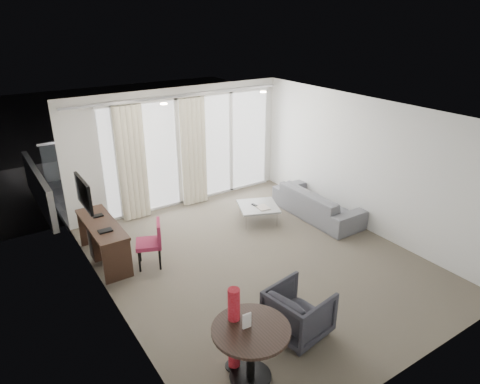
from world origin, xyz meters
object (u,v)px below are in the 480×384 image
rattan_chair_a (186,162)px  rattan_chair_b (204,149)px  round_table (251,353)px  tub_armchair (299,312)px  desk_chair (149,244)px  coffee_table (258,213)px  red_lamp (234,330)px  sofa (317,203)px  desk (104,242)px

rattan_chair_a → rattan_chair_b: size_ratio=0.92×
round_table → rattan_chair_b: 7.81m
rattan_chair_a → tub_armchair: bearing=-81.8°
desk_chair → rattan_chair_a: bearing=76.9°
round_table → coffee_table: size_ratio=1.18×
rattan_chair_b → red_lamp: bearing=-122.6°
tub_armchair → sofa: 3.71m
desk_chair → sofa: size_ratio=0.40×
coffee_table → rattan_chair_b: rattan_chair_b is taller
rattan_chair_b → desk_chair: bearing=-135.4°
coffee_table → rattan_chair_b: 3.85m
desk_chair → rattan_chair_a: rattan_chair_a is taller
coffee_table → rattan_chair_b: (0.79, 3.76, 0.28)m
coffee_table → rattan_chair_a: bearing=91.7°
rattan_chair_b → round_table: bearing=-121.3°
sofa → rattan_chair_b: rattan_chair_b is taller
round_table → sofa: 4.63m
desk → desk_chair: (0.59, -0.58, 0.05)m
desk_chair → rattan_chair_a: size_ratio=0.98×
desk → desk_chair: 0.83m
round_table → red_lamp: 0.33m
sofa → rattan_chair_b: bearing=5.2°
red_lamp → desk: bearing=99.8°
tub_armchair → desk: bearing=16.8°
red_lamp → rattan_chair_a: size_ratio=1.36×
tub_armchair → coffee_table: (1.52, 3.04, -0.17)m
red_lamp → tub_armchair: red_lamp is taller
red_lamp → tub_armchair: bearing=1.8°
desk → tub_armchair: bearing=-63.8°
desk → rattan_chair_a: rattan_chair_a is taller
tub_armchair → coffee_table: 3.41m
desk_chair → red_lamp: red_lamp is taller
sofa → rattan_chair_b: (-0.39, 4.26, 0.15)m
sofa → desk: bearing=80.4°
round_table → desk: bearing=100.2°
red_lamp → rattan_chair_a: (2.47, 6.17, -0.15)m
desk_chair → sofa: 3.72m
desk_chair → red_lamp: (-0.02, -2.72, 0.16)m
desk → round_table: size_ratio=1.70×
desk → sofa: 4.37m
rattan_chair_a → rattan_chair_b: 1.11m
desk_chair → round_table: 2.97m
desk → rattan_chair_a: size_ratio=1.85×
round_table → tub_armchair: bearing=16.1°
tub_armchair → coffee_table: size_ratio=0.98×
red_lamp → coffee_table: bearing=50.2°
sofa → desk_chair: bearing=87.8°
round_table → rattan_chair_b: bearing=65.1°
desk_chair → coffee_table: bearing=30.2°
round_table → red_lamp: (-0.07, 0.25, 0.21)m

